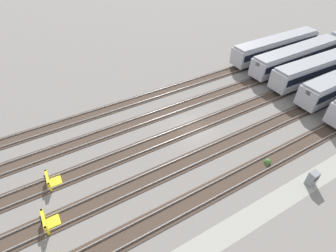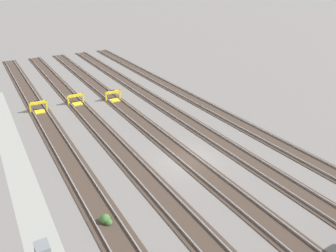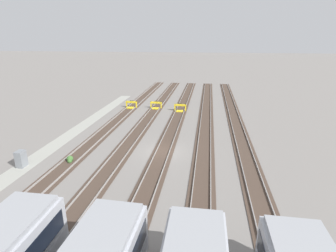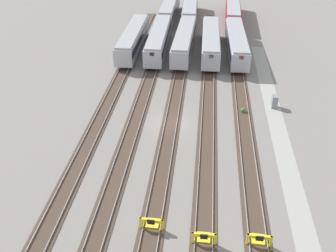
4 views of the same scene
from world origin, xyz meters
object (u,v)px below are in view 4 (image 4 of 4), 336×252
object	(u,v)px
bumper_stop_nearest_track	(259,239)
subway_car_back_row_leftmost	(237,43)
subway_car_back_row_centre	(159,40)
subway_car_front_row_right_inner	(211,42)
bumper_stop_near_inner_track	(204,237)
subway_car_front_row_rightmost	(184,41)
subway_car_front_row_left_inner	(233,11)
bumper_stop_middle_track	(152,223)
weed_clump	(243,110)
subway_car_front_row_leftmost	(170,9)
electrical_cabinet	(275,102)
subway_car_front_row_centre	(190,10)
subway_car_back_row_rightmost	(133,39)

from	to	relation	value
bumper_stop_nearest_track	subway_car_back_row_leftmost	bearing A→B (deg)	0.10
bumper_stop_nearest_track	subway_car_back_row_centre	bearing A→B (deg)	17.75
subway_car_front_row_right_inner	bumper_stop_near_inner_track	distance (m)	40.94
subway_car_front_row_rightmost	bumper_stop_nearest_track	world-z (taller)	subway_car_front_row_rightmost
subway_car_front_row_left_inner	bumper_stop_near_inner_track	size ratio (longest dim) A/B	9.03
bumper_stop_middle_track	weed_clump	distance (m)	22.14
subway_car_front_row_leftmost	weed_clump	bearing A→B (deg)	-161.11
subway_car_front_row_right_inner	bumper_stop_nearest_track	bearing A→B (deg)	-173.95
subway_car_back_row_leftmost	subway_car_front_row_rightmost	bearing A→B (deg)	90.00
subway_car_front_row_left_inner	subway_car_front_row_right_inner	size ratio (longest dim) A/B	1.00
electrical_cabinet	weed_clump	distance (m)	4.36
subway_car_front_row_leftmost	subway_car_front_row_rightmost	world-z (taller)	same
subway_car_front_row_leftmost	subway_car_front_row_right_inner	world-z (taller)	same
subway_car_front_row_rightmost	weed_clump	bearing A→B (deg)	-155.77
subway_car_front_row_rightmost	subway_car_front_row_left_inner	bearing A→B (deg)	-25.00
subway_car_front_row_centre	weed_clump	world-z (taller)	subway_car_front_row_centre
subway_car_front_row_left_inner	subway_car_front_row_centre	distance (m)	8.72
subway_car_back_row_rightmost	subway_car_front_row_left_inner	bearing A→B (deg)	-42.90
bumper_stop_nearest_track	bumper_stop_middle_track	bearing A→B (deg)	84.37
subway_car_front_row_right_inner	weed_clump	bearing A→B (deg)	-167.35
subway_car_back_row_rightmost	subway_car_front_row_leftmost	bearing A→B (deg)	-12.88
subway_car_front_row_centre	subway_car_front_row_right_inner	distance (m)	19.31
subway_car_front_row_right_inner	electrical_cabinet	bearing A→B (deg)	-154.84
subway_car_back_row_centre	bumper_stop_near_inner_track	world-z (taller)	subway_car_back_row_centre
subway_car_back_row_centre	bumper_stop_middle_track	distance (m)	40.06
subway_car_front_row_leftmost	subway_car_front_row_rightmost	bearing A→B (deg)	-167.00
subway_car_back_row_centre	bumper_stop_near_inner_track	distance (m)	41.85
subway_car_front_row_leftmost	subway_car_back_row_rightmost	bearing A→B (deg)	167.12
bumper_stop_middle_track	bumper_stop_near_inner_track	bearing A→B (deg)	-104.46
subway_car_front_row_rightmost	bumper_stop_nearest_track	xyz separation A→B (m)	(-40.65, -8.70, -1.53)
bumper_stop_middle_track	subway_car_back_row_leftmost	bearing A→B (deg)	-12.23
subway_car_back_row_leftmost	bumper_stop_near_inner_track	size ratio (longest dim) A/B	9.03
subway_car_front_row_centre	bumper_stop_near_inner_track	xyz separation A→B (m)	(-59.71, -4.35, -1.53)
subway_car_front_row_centre	bumper_stop_nearest_track	distance (m)	60.11
subway_car_front_row_centre	subway_car_front_row_leftmost	bearing A→B (deg)	89.48
subway_car_front_row_left_inner	bumper_stop_nearest_track	size ratio (longest dim) A/B	8.99
subway_car_front_row_right_inner	subway_car_front_row_rightmost	world-z (taller)	same
subway_car_front_row_rightmost	bumper_stop_near_inner_track	distance (m)	41.17
subway_car_front_row_right_inner	bumper_stop_near_inner_track	bearing A→B (deg)	179.93
subway_car_front_row_left_inner	bumper_stop_near_inner_track	distance (m)	59.79
bumper_stop_near_inner_track	electrical_cabinet	bearing A→B (deg)	-19.99
subway_car_front_row_centre	subway_car_front_row_left_inner	bearing A→B (deg)	-90.69
bumper_stop_nearest_track	weed_clump	world-z (taller)	bumper_stop_nearest_track
subway_car_front_row_right_inner	subway_car_back_row_leftmost	size ratio (longest dim) A/B	1.00
subway_car_back_row_rightmost	electrical_cabinet	distance (m)	27.87
subway_car_front_row_leftmost	bumper_stop_nearest_track	bearing A→B (deg)	-167.63
subway_car_front_row_left_inner	subway_car_back_row_rightmost	distance (m)	25.52
subway_car_front_row_right_inner	subway_car_back_row_rightmost	distance (m)	13.05
subway_car_front_row_rightmost	bumper_stop_nearest_track	bearing A→B (deg)	-167.92
weed_clump	subway_car_front_row_right_inner	bearing A→B (deg)	12.65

